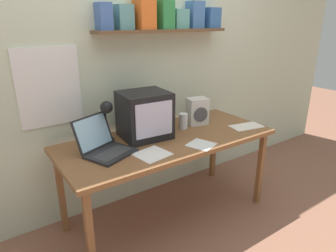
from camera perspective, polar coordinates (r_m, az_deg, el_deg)
name	(u,v)px	position (r m, az deg, el deg)	size (l,w,h in m)	color
ground_plane	(168,215)	(2.75, 0.00, -16.53)	(12.00, 12.00, 0.00)	#94614B
back_wall	(137,58)	(2.64, -5.99, 12.81)	(5.60, 0.24, 2.60)	beige
corner_desk	(168,144)	(2.41, 0.00, -3.54)	(1.72, 0.74, 0.73)	brown
crt_monitor	(145,115)	(2.36, -4.49, 2.11)	(0.39, 0.36, 0.37)	black
laptop	(103,144)	(2.16, -12.25, -3.39)	(0.41, 0.42, 0.25)	#232326
desk_lamp	(107,114)	(2.27, -11.63, 2.22)	(0.11, 0.16, 0.33)	black
juice_glass	(183,122)	(2.57, 2.93, 0.81)	(0.08, 0.08, 0.13)	white
space_heater	(197,111)	(2.68, 5.60, 2.82)	(0.20, 0.17, 0.24)	silver
loose_paper_near_laptop	(152,154)	(2.11, -3.03, -5.39)	(0.26, 0.24, 0.00)	white
open_notebook	(201,145)	(2.27, 6.35, -3.55)	(0.23, 0.24, 0.00)	silver
printed_handout	(247,126)	(2.72, 14.73, -0.07)	(0.31, 0.21, 0.00)	white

